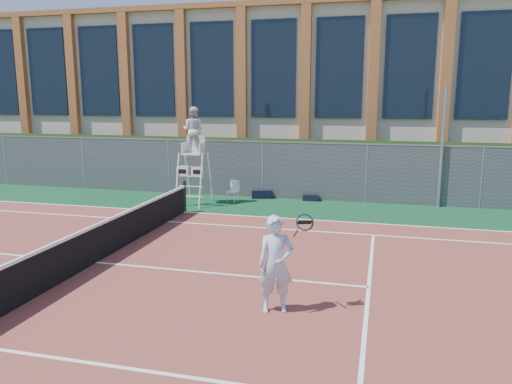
% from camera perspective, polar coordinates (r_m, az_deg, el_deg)
% --- Properties ---
extents(ground, '(120.00, 120.00, 0.00)m').
position_cam_1_polar(ground, '(12.67, -17.86, -7.80)').
color(ground, '#233814').
extents(apron, '(36.00, 20.00, 0.01)m').
position_cam_1_polar(apron, '(13.48, -15.60, -6.53)').
color(apron, '#0D3D1E').
rests_on(apron, ground).
extents(tennis_court, '(23.77, 10.97, 0.02)m').
position_cam_1_polar(tennis_court, '(12.66, -17.86, -7.72)').
color(tennis_court, brown).
rests_on(tennis_court, apron).
extents(tennis_net, '(0.10, 11.30, 1.10)m').
position_cam_1_polar(tennis_net, '(12.51, -18.00, -5.47)').
color(tennis_net, black).
rests_on(tennis_net, ground).
extents(fence, '(40.00, 0.06, 2.20)m').
position_cam_1_polar(fence, '(20.21, -4.75, 2.71)').
color(fence, '#595E60').
rests_on(fence, ground).
extents(hedge, '(40.00, 1.40, 2.20)m').
position_cam_1_polar(hedge, '(21.33, -3.70, 3.15)').
color(hedge, black).
rests_on(hedge, ground).
extents(building, '(45.00, 10.60, 8.22)m').
position_cam_1_polar(building, '(28.81, 1.21, 11.22)').
color(building, beige).
rests_on(building, ground).
extents(steel_pole, '(0.12, 0.12, 4.27)m').
position_cam_1_polar(steel_pole, '(19.00, 20.48, 4.70)').
color(steel_pole, '#9EA0A5').
rests_on(steel_pole, ground).
extents(umpire_chair, '(1.01, 1.56, 3.63)m').
position_cam_1_polar(umpire_chair, '(18.48, -7.16, 6.75)').
color(umpire_chair, white).
rests_on(umpire_chair, ground).
extents(plastic_chair, '(0.45, 0.45, 0.80)m').
position_cam_1_polar(plastic_chair, '(18.99, -2.55, 0.32)').
color(plastic_chair, silver).
rests_on(plastic_chair, apron).
extents(sports_bag_near, '(0.83, 0.51, 0.33)m').
position_cam_1_polar(sports_bag_near, '(19.61, 0.66, -0.24)').
color(sports_bag_near, black).
rests_on(sports_bag_near, apron).
extents(sports_bag_far, '(0.62, 0.31, 0.24)m').
position_cam_1_polar(sports_bag_far, '(19.26, 6.27, -0.64)').
color(sports_bag_far, black).
rests_on(sports_bag_far, apron).
extents(tennis_player, '(1.05, 0.77, 1.81)m').
position_cam_1_polar(tennis_player, '(9.18, 2.30, -8.21)').
color(tennis_player, silver).
rests_on(tennis_player, tennis_court).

